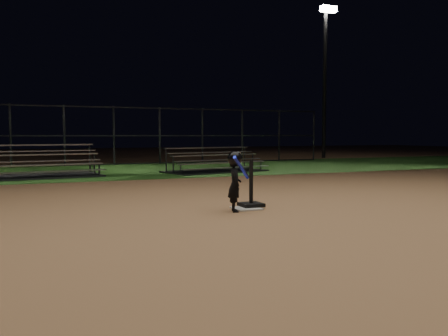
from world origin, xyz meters
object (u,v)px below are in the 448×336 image
Objects in this scene: light_pole_right at (325,69)px; batting_tee at (251,198)px; home_plate at (246,208)px; bleacher_left at (30,171)px; bleacher_right at (216,167)px; child_batter at (235,179)px.

batting_tee is at bearing -128.65° from light_pole_right.
bleacher_left reaches higher than home_plate.
bleacher_right is 12.73m from light_pole_right.
bleacher_right is at bearing -5.85° from child_batter.
light_pole_right is (15.37, 6.96, 4.74)m from bleacher_left.
light_pole_right reaches higher than batting_tee.
batting_tee is at bearing 39.57° from home_plate.
batting_tee is 0.81× the size of child_batter.
batting_tee is at bearing -42.30° from child_batter.
light_pole_right reaches higher than child_batter.
child_batter is 0.12× the size of light_pole_right.
child_batter is at bearing -149.40° from home_plate.
batting_tee is 8.09m from bleacher_right.
child_batter is (-0.30, -0.18, 0.53)m from home_plate.
batting_tee is 0.22× the size of bleacher_right.
bleacher_left is 0.51× the size of light_pole_right.
home_plate is 0.12× the size of bleacher_right.
bleacher_left reaches higher than bleacher_right.
child_batter is 19.98m from light_pole_right.
child_batter is 8.52m from bleacher_right.
bleacher_left is at bearing -155.65° from light_pole_right.
child_batter reaches higher than batting_tee.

